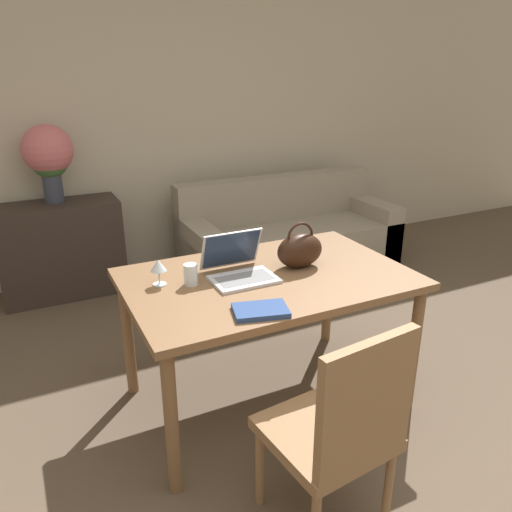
{
  "coord_description": "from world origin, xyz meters",
  "views": [
    {
      "loc": [
        -1.14,
        -1.26,
        1.77
      ],
      "look_at": [
        -0.11,
        0.83,
        0.87
      ],
      "focal_mm": 35.0,
      "sensor_mm": 36.0,
      "label": 1
    }
  ],
  "objects_px": {
    "handbag": "(300,250)",
    "flower_vase": "(48,155)",
    "chair": "(340,427)",
    "drinking_glass": "(191,274)",
    "wine_glass": "(158,267)",
    "laptop": "(238,265)",
    "couch": "(288,238)"
  },
  "relations": [
    {
      "from": "couch",
      "to": "drinking_glass",
      "type": "xyz_separation_m",
      "value": [
        -1.46,
        -1.57,
        0.52
      ]
    },
    {
      "from": "wine_glass",
      "to": "flower_vase",
      "type": "bearing_deg",
      "value": 99.06
    },
    {
      "from": "chair",
      "to": "couch",
      "type": "distance_m",
      "value": 2.8
    },
    {
      "from": "handbag",
      "to": "flower_vase",
      "type": "height_order",
      "value": "flower_vase"
    },
    {
      "from": "flower_vase",
      "to": "chair",
      "type": "bearing_deg",
      "value": -76.7
    },
    {
      "from": "couch",
      "to": "wine_glass",
      "type": "height_order",
      "value": "wine_glass"
    },
    {
      "from": "laptop",
      "to": "drinking_glass",
      "type": "relative_size",
      "value": 3.04
    },
    {
      "from": "handbag",
      "to": "flower_vase",
      "type": "distance_m",
      "value": 2.25
    },
    {
      "from": "couch",
      "to": "chair",
      "type": "bearing_deg",
      "value": -115.84
    },
    {
      "from": "drinking_glass",
      "to": "wine_glass",
      "type": "distance_m",
      "value": 0.16
    },
    {
      "from": "couch",
      "to": "drinking_glass",
      "type": "height_order",
      "value": "drinking_glass"
    },
    {
      "from": "chair",
      "to": "flower_vase",
      "type": "height_order",
      "value": "flower_vase"
    },
    {
      "from": "drinking_glass",
      "to": "wine_glass",
      "type": "bearing_deg",
      "value": 155.65
    },
    {
      "from": "couch",
      "to": "laptop",
      "type": "distance_m",
      "value": 2.05
    },
    {
      "from": "wine_glass",
      "to": "flower_vase",
      "type": "height_order",
      "value": "flower_vase"
    },
    {
      "from": "laptop",
      "to": "wine_glass",
      "type": "bearing_deg",
      "value": 170.43
    },
    {
      "from": "flower_vase",
      "to": "handbag",
      "type": "bearing_deg",
      "value": -62.24
    },
    {
      "from": "flower_vase",
      "to": "drinking_glass",
      "type": "bearing_deg",
      "value": -77.23
    },
    {
      "from": "chair",
      "to": "flower_vase",
      "type": "distance_m",
      "value": 3.02
    },
    {
      "from": "wine_glass",
      "to": "laptop",
      "type": "bearing_deg",
      "value": -9.57
    },
    {
      "from": "chair",
      "to": "drinking_glass",
      "type": "xyz_separation_m",
      "value": [
        -0.24,
        0.94,
        0.3
      ]
    },
    {
      "from": "chair",
      "to": "drinking_glass",
      "type": "distance_m",
      "value": 1.02
    },
    {
      "from": "wine_glass",
      "to": "chair",
      "type": "bearing_deg",
      "value": -69.22
    },
    {
      "from": "chair",
      "to": "couch",
      "type": "height_order",
      "value": "chair"
    },
    {
      "from": "couch",
      "to": "flower_vase",
      "type": "bearing_deg",
      "value": 169.01
    },
    {
      "from": "chair",
      "to": "drinking_glass",
      "type": "height_order",
      "value": "chair"
    },
    {
      "from": "laptop",
      "to": "handbag",
      "type": "relative_size",
      "value": 1.25
    },
    {
      "from": "drinking_glass",
      "to": "flower_vase",
      "type": "distance_m",
      "value": 2.01
    },
    {
      "from": "chair",
      "to": "laptop",
      "type": "relative_size",
      "value": 2.89
    },
    {
      "from": "wine_glass",
      "to": "handbag",
      "type": "height_order",
      "value": "handbag"
    },
    {
      "from": "chair",
      "to": "handbag",
      "type": "distance_m",
      "value": 1.03
    },
    {
      "from": "laptop",
      "to": "drinking_glass",
      "type": "xyz_separation_m",
      "value": [
        -0.25,
        0.0,
        -0.01
      ]
    }
  ]
}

